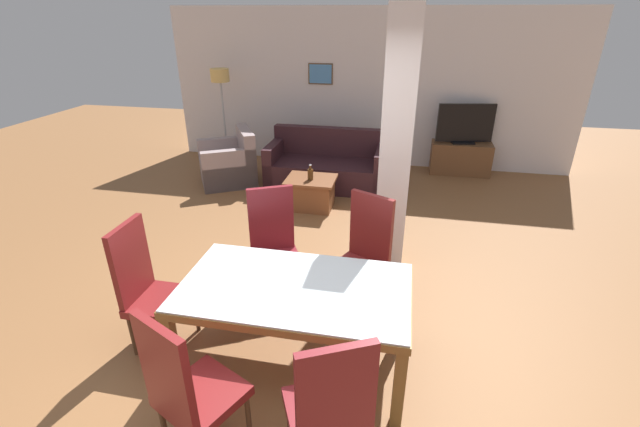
# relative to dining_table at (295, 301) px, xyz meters

# --- Properties ---
(ground_plane) EXTENTS (18.00, 18.00, 0.00)m
(ground_plane) POSITION_rel_dining_table_xyz_m (0.00, 0.00, -0.61)
(ground_plane) COLOR brown
(back_wall) EXTENTS (7.20, 0.09, 2.70)m
(back_wall) POSITION_rel_dining_table_xyz_m (-0.00, 5.23, 0.74)
(back_wall) COLOR silver
(back_wall) RESTS_ON ground_plane
(divider_pillar) EXTENTS (0.32, 0.37, 2.70)m
(divider_pillar) POSITION_rel_dining_table_xyz_m (0.64, 1.76, 0.74)
(divider_pillar) COLOR silver
(divider_pillar) RESTS_ON ground_plane
(dining_table) EXTENTS (1.74, 0.98, 0.75)m
(dining_table) POSITION_rel_dining_table_xyz_m (0.00, 0.00, 0.00)
(dining_table) COLOR brown
(dining_table) RESTS_ON ground_plane
(dining_chair_near_left) EXTENTS (0.61, 0.61, 1.13)m
(dining_chair_near_left) POSITION_rel_dining_table_xyz_m (-0.43, -0.91, -0.02)
(dining_chair_near_left) COLOR maroon
(dining_chair_near_left) RESTS_ON ground_plane
(dining_chair_far_right) EXTENTS (0.62, 0.62, 1.13)m
(dining_chair_far_right) POSITION_rel_dining_table_xyz_m (0.43, 0.88, -0.02)
(dining_chair_far_right) COLOR maroon
(dining_chair_far_right) RESTS_ON ground_plane
(dining_chair_head_left) EXTENTS (0.46, 0.46, 1.13)m
(dining_chair_head_left) POSITION_rel_dining_table_xyz_m (-1.25, 0.00, -0.02)
(dining_chair_head_left) COLOR maroon
(dining_chair_head_left) RESTS_ON ground_plane
(dining_chair_far_left) EXTENTS (0.62, 0.62, 1.13)m
(dining_chair_far_left) POSITION_rel_dining_table_xyz_m (-0.43, 0.87, -0.02)
(dining_chair_far_left) COLOR maroon
(dining_chair_far_left) RESTS_ON ground_plane
(dining_chair_near_right) EXTENTS (0.62, 0.62, 1.13)m
(dining_chair_near_right) POSITION_rel_dining_table_xyz_m (0.43, -0.89, -0.02)
(dining_chair_near_right) COLOR maroon
(dining_chair_near_right) RESTS_ON ground_plane
(sofa) EXTENTS (1.90, 0.89, 0.88)m
(sofa) POSITION_rel_dining_table_xyz_m (-0.49, 3.97, -0.31)
(sofa) COLOR #341A20
(sofa) RESTS_ON ground_plane
(armchair) EXTENTS (1.18, 1.20, 0.87)m
(armchair) POSITION_rel_dining_table_xyz_m (-2.10, 3.76, -0.31)
(armchair) COLOR gray
(armchair) RESTS_ON ground_plane
(coffee_table) EXTENTS (0.70, 0.57, 0.45)m
(coffee_table) POSITION_rel_dining_table_xyz_m (-0.55, 3.01, -0.38)
(coffee_table) COLOR brown
(coffee_table) RESTS_ON ground_plane
(bottle) EXTENTS (0.08, 0.08, 0.22)m
(bottle) POSITION_rel_dining_table_xyz_m (-0.54, 2.97, -0.07)
(bottle) COLOR #4C2D14
(bottle) RESTS_ON coffee_table
(tv_stand) EXTENTS (1.01, 0.40, 0.55)m
(tv_stand) POSITION_rel_dining_table_xyz_m (1.71, 4.95, -0.33)
(tv_stand) COLOR brown
(tv_stand) RESTS_ON ground_plane
(tv_screen) EXTENTS (0.95, 0.27, 0.67)m
(tv_screen) POSITION_rel_dining_table_xyz_m (1.71, 4.95, 0.27)
(tv_screen) COLOR black
(tv_screen) RESTS_ON tv_stand
(floor_lamp) EXTENTS (0.32, 0.32, 1.71)m
(floor_lamp) POSITION_rel_dining_table_xyz_m (-2.54, 4.68, 0.83)
(floor_lamp) COLOR #B7B7BC
(floor_lamp) RESTS_ON ground_plane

